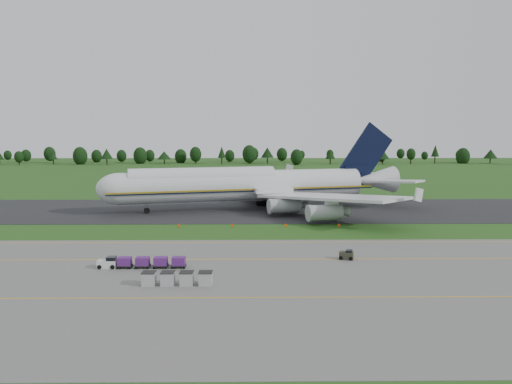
{
  "coord_description": "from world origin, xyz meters",
  "views": [
    {
      "loc": [
        3.2,
        -96.76,
        19.22
      ],
      "look_at": [
        4.36,
        2.0,
        7.65
      ],
      "focal_mm": 35.0,
      "sensor_mm": 36.0,
      "label": 1
    }
  ],
  "objects_px": {
    "utility_cart": "(346,256)",
    "aircraft": "(250,184)",
    "baggage_train": "(141,262)",
    "edge_markers": "(259,226)",
    "uld_row": "(177,278)"
  },
  "relations": [
    {
      "from": "edge_markers",
      "to": "uld_row",
      "type": "bearing_deg",
      "value": -105.58
    },
    {
      "from": "aircraft",
      "to": "uld_row",
      "type": "bearing_deg",
      "value": -98.12
    },
    {
      "from": "uld_row",
      "to": "edge_markers",
      "type": "bearing_deg",
      "value": 74.42
    },
    {
      "from": "aircraft",
      "to": "uld_row",
      "type": "height_order",
      "value": "aircraft"
    },
    {
      "from": "edge_markers",
      "to": "baggage_train",
      "type": "bearing_deg",
      "value": -119.05
    },
    {
      "from": "aircraft",
      "to": "baggage_train",
      "type": "bearing_deg",
      "value": -105.56
    },
    {
      "from": "baggage_train",
      "to": "utility_cart",
      "type": "relative_size",
      "value": 5.28
    },
    {
      "from": "utility_cart",
      "to": "uld_row",
      "type": "xyz_separation_m",
      "value": [
        -24.05,
        -12.83,
        0.3
      ]
    },
    {
      "from": "utility_cart",
      "to": "edge_markers",
      "type": "distance_m",
      "value": 30.03
    },
    {
      "from": "aircraft",
      "to": "uld_row",
      "type": "relative_size",
      "value": 8.89
    },
    {
      "from": "baggage_train",
      "to": "edge_markers",
      "type": "xyz_separation_m",
      "value": [
        17.59,
        31.68,
        -0.61
      ]
    },
    {
      "from": "aircraft",
      "to": "baggage_train",
      "type": "height_order",
      "value": "aircraft"
    },
    {
      "from": "utility_cart",
      "to": "edge_markers",
      "type": "height_order",
      "value": "utility_cart"
    },
    {
      "from": "utility_cart",
      "to": "aircraft",
      "type": "bearing_deg",
      "value": 106.01
    },
    {
      "from": "baggage_train",
      "to": "edge_markers",
      "type": "height_order",
      "value": "baggage_train"
    }
  ]
}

